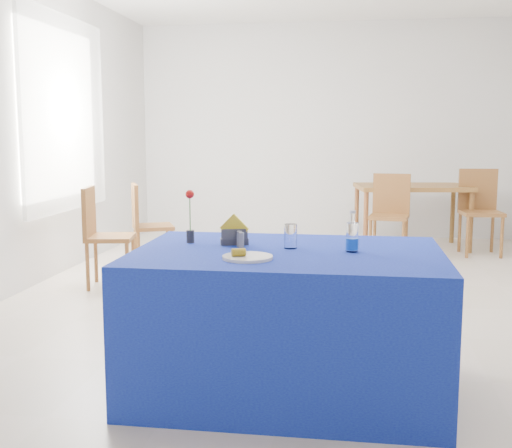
% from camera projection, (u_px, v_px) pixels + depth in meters
% --- Properties ---
extents(floor, '(7.00, 7.00, 0.00)m').
position_uv_depth(floor, '(309.00, 302.00, 5.23)').
color(floor, beige).
rests_on(floor, ground).
extents(room_shell, '(7.00, 7.00, 7.00)m').
position_uv_depth(room_shell, '(311.00, 84.00, 4.98)').
color(room_shell, silver).
rests_on(room_shell, ground).
extents(window_pane, '(0.04, 1.50, 1.60)m').
position_uv_depth(window_pane, '(59.00, 114.00, 6.15)').
color(window_pane, white).
rests_on(window_pane, room_shell).
extents(curtain, '(0.04, 1.75, 1.85)m').
position_uv_depth(curtain, '(66.00, 114.00, 6.14)').
color(curtain, white).
rests_on(curtain, room_shell).
extents(plate, '(0.25, 0.25, 0.01)m').
position_uv_depth(plate, '(248.00, 257.00, 3.12)').
color(plate, silver).
rests_on(plate, blue_table).
extents(drinking_glass, '(0.07, 0.07, 0.13)m').
position_uv_depth(drinking_glass, '(291.00, 236.00, 3.40)').
color(drinking_glass, white).
rests_on(drinking_glass, blue_table).
extents(salt_shaker, '(0.03, 0.03, 0.08)m').
position_uv_depth(salt_shaker, '(241.00, 240.00, 3.40)').
color(salt_shaker, slate).
rests_on(salt_shaker, blue_table).
extents(pepper_shaker, '(0.03, 0.03, 0.08)m').
position_uv_depth(pepper_shaker, '(239.00, 239.00, 3.45)').
color(pepper_shaker, '#5C5D61').
rests_on(pepper_shaker, blue_table).
extents(blue_table, '(1.60, 1.10, 0.76)m').
position_uv_depth(blue_table, '(287.00, 321.00, 3.40)').
color(blue_table, '#0F1992').
rests_on(blue_table, floor).
extents(water_bottle, '(0.07, 0.07, 0.21)m').
position_uv_depth(water_bottle, '(352.00, 238.00, 3.30)').
color(water_bottle, white).
rests_on(water_bottle, blue_table).
extents(napkin_holder, '(0.16, 0.10, 0.17)m').
position_uv_depth(napkin_holder, '(234.00, 236.00, 3.51)').
color(napkin_holder, '#353439').
rests_on(napkin_holder, blue_table).
extents(rose_vase, '(0.05, 0.05, 0.30)m').
position_uv_depth(rose_vase, '(190.00, 217.00, 3.56)').
color(rose_vase, '#242429').
rests_on(rose_vase, blue_table).
extents(oak_table, '(1.39, 1.00, 0.76)m').
position_uv_depth(oak_table, '(412.00, 192.00, 7.62)').
color(oak_table, olive).
rests_on(oak_table, floor).
extents(chair_bg_left, '(0.47, 0.47, 0.92)m').
position_uv_depth(chair_bg_left, '(390.00, 209.00, 7.10)').
color(chair_bg_left, brown).
rests_on(chair_bg_left, floor).
extents(chair_bg_right, '(0.46, 0.46, 0.96)m').
position_uv_depth(chair_bg_right, '(479.00, 205.00, 7.26)').
color(chair_bg_right, brown).
rests_on(chair_bg_right, floor).
extents(chair_win_a, '(0.47, 0.47, 0.90)m').
position_uv_depth(chair_win_a, '(101.00, 229.00, 5.70)').
color(chair_win_a, brown).
rests_on(chair_win_a, floor).
extents(chair_win_b, '(0.51, 0.51, 0.87)m').
position_uv_depth(chair_win_b, '(145.00, 220.00, 6.44)').
color(chair_win_b, brown).
rests_on(chair_win_b, floor).
extents(banana_pieces, '(0.08, 0.06, 0.04)m').
position_uv_depth(banana_pieces, '(239.00, 252.00, 3.10)').
color(banana_pieces, yellow).
rests_on(banana_pieces, plate).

